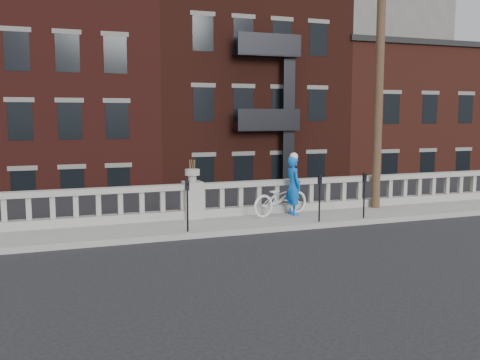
# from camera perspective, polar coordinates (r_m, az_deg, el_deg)

# --- Properties ---
(ground) EXTENTS (120.00, 120.00, 0.00)m
(ground) POSITION_cam_1_polar(r_m,az_deg,el_deg) (12.49, -0.26, -7.99)
(ground) COLOR black
(ground) RESTS_ON ground
(sidewalk) EXTENTS (32.00, 2.20, 0.15)m
(sidewalk) POSITION_cam_1_polar(r_m,az_deg,el_deg) (15.25, -4.12, -4.96)
(sidewalk) COLOR gray
(sidewalk) RESTS_ON ground
(balustrade) EXTENTS (28.00, 0.34, 1.03)m
(balustrade) POSITION_cam_1_polar(r_m,az_deg,el_deg) (16.05, -5.08, -2.32)
(balustrade) COLOR gray
(balustrade) RESTS_ON sidewalk
(planter_pedestal) EXTENTS (0.55, 0.55, 1.76)m
(planter_pedestal) POSITION_cam_1_polar(r_m,az_deg,el_deg) (16.02, -5.08, -1.65)
(planter_pedestal) COLOR gray
(planter_pedestal) RESTS_ON sidewalk
(lower_level) EXTENTS (80.00, 44.00, 20.80)m
(lower_level) POSITION_cam_1_polar(r_m,az_deg,el_deg) (34.71, -12.51, 5.83)
(lower_level) COLOR #605E59
(lower_level) RESTS_ON ground
(utility_pole) EXTENTS (1.60, 0.28, 10.00)m
(utility_pole) POSITION_cam_1_polar(r_m,az_deg,el_deg) (18.27, 14.72, 13.07)
(utility_pole) COLOR #422D1E
(utility_pole) RESTS_ON sidewalk
(parking_meter_b) EXTENTS (0.10, 0.09, 1.36)m
(parking_meter_b) POSITION_cam_1_polar(r_m,az_deg,el_deg) (14.12, -5.63, -2.15)
(parking_meter_b) COLOR black
(parking_meter_b) RESTS_ON sidewalk
(parking_meter_c) EXTENTS (0.10, 0.09, 1.36)m
(parking_meter_c) POSITION_cam_1_polar(r_m,az_deg,el_deg) (15.56, 8.49, -1.34)
(parking_meter_c) COLOR black
(parking_meter_c) RESTS_ON sidewalk
(parking_meter_d) EXTENTS (0.10, 0.09, 1.36)m
(parking_meter_d) POSITION_cam_1_polar(r_m,az_deg,el_deg) (16.32, 13.12, -1.06)
(parking_meter_d) COLOR black
(parking_meter_d) RESTS_ON sidewalk
(bicycle) EXTENTS (2.16, 1.23, 1.08)m
(bicycle) POSITION_cam_1_polar(r_m,az_deg,el_deg) (16.47, 4.34, -1.91)
(bicycle) COLOR white
(bicycle) RESTS_ON sidewalk
(cyclist) EXTENTS (0.45, 0.67, 1.82)m
(cyclist) POSITION_cam_1_polar(r_m,az_deg,el_deg) (16.55, 5.73, -0.58)
(cyclist) COLOR blue
(cyclist) RESTS_ON sidewalk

